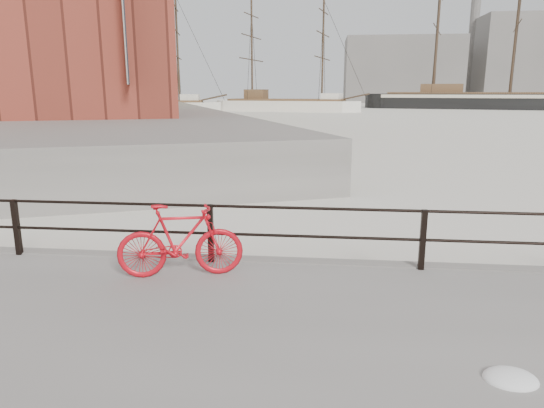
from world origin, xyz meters
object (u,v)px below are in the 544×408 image
(bicycle, at_px, (180,241))
(barque_black, at_px, (508,109))
(workboat_near, at_px, (60,129))
(schooner_mid, at_px, (286,111))
(workboat_far, at_px, (82,123))
(schooner_left, at_px, (143,113))

(bicycle, bearing_deg, barque_black, 53.96)
(barque_black, xyz_separation_m, workboat_near, (-56.16, -53.14, 0.00))
(schooner_mid, distance_m, workboat_far, 37.36)
(bicycle, distance_m, workboat_far, 46.48)
(workboat_far, bearing_deg, schooner_mid, 18.44)
(schooner_mid, bearing_deg, barque_black, 30.65)
(barque_black, xyz_separation_m, workboat_far, (-57.79, -45.99, 0.00))
(schooner_left, relative_size, workboat_far, 2.57)
(barque_black, distance_m, workboat_far, 73.86)
(workboat_near, xyz_separation_m, workboat_far, (-1.63, 7.15, 0.00))
(schooner_left, bearing_deg, barque_black, 7.49)
(barque_black, height_order, schooner_left, barque_black)
(schooner_mid, height_order, schooner_left, schooner_left)
(barque_black, bearing_deg, schooner_mid, -145.08)
(barque_black, relative_size, workboat_far, 5.98)
(bicycle, height_order, schooner_left, schooner_left)
(workboat_far, bearing_deg, bicycle, -103.19)
(workboat_near, bearing_deg, workboat_far, 74.73)
(schooner_mid, relative_size, schooner_left, 1.03)
(schooner_mid, height_order, workboat_far, schooner_mid)
(bicycle, bearing_deg, workboat_near, 107.98)
(bicycle, xyz_separation_m, schooner_mid, (-4.08, 73.21, -0.93))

